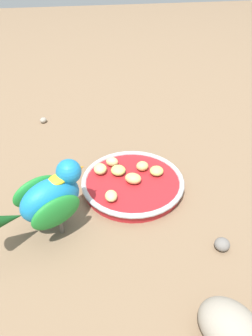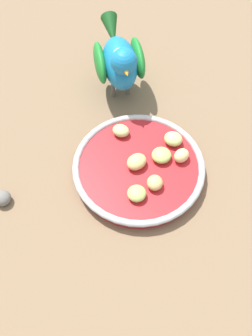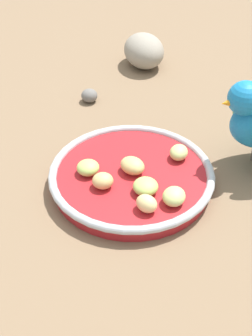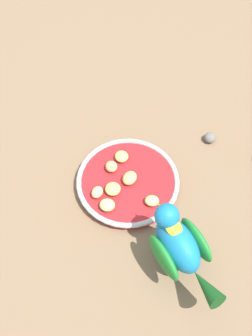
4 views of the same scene
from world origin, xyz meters
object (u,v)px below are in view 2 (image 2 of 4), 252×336
at_px(apple_piece_4, 173,139).
at_px(feeding_bowl, 138,169).
at_px(apple_piece_1, 137,162).
at_px(apple_piece_2, 137,193).
at_px(pebble_0, 2,198).
at_px(apple_piece_3, 121,131).
at_px(apple_piece_6, 181,156).
at_px(apple_piece_5, 161,155).
at_px(parrot, 119,60).
at_px(apple_piece_0, 155,183).

bearing_deg(apple_piece_4, feeding_bowl, -120.31).
relative_size(apple_piece_1, apple_piece_2, 1.17).
bearing_deg(pebble_0, apple_piece_3, 53.09).
height_order(feeding_bowl, apple_piece_6, apple_piece_6).
bearing_deg(apple_piece_4, apple_piece_3, -171.58).
relative_size(feeding_bowl, apple_piece_2, 7.36).
height_order(feeding_bowl, apple_piece_1, apple_piece_1).
bearing_deg(apple_piece_3, apple_piece_4, 8.42).
height_order(apple_piece_5, parrot, parrot).
bearing_deg(apple_piece_0, apple_piece_5, 96.26).
xyz_separation_m(feeding_bowl, pebble_0, (-0.19, -0.13, -0.00)).
bearing_deg(apple_piece_3, apple_piece_2, -58.24).
bearing_deg(feeding_bowl, apple_piece_0, -35.40).
bearing_deg(parrot, apple_piece_6, 19.83).
distance_m(apple_piece_0, apple_piece_4, 0.10).
xyz_separation_m(apple_piece_0, apple_piece_5, (-0.01, 0.06, -0.00)).
xyz_separation_m(feeding_bowl, parrot, (-0.10, 0.17, 0.07)).
distance_m(apple_piece_4, apple_piece_6, 0.04).
bearing_deg(apple_piece_6, pebble_0, -146.42).
distance_m(apple_piece_4, parrot, 0.18).
relative_size(feeding_bowl, parrot, 1.22).
distance_m(feeding_bowl, apple_piece_6, 0.08).
bearing_deg(feeding_bowl, apple_piece_3, 133.30).
relative_size(apple_piece_0, apple_piece_4, 0.86).
bearing_deg(apple_piece_5, apple_piece_2, -100.13).
height_order(feeding_bowl, apple_piece_3, apple_piece_3).
xyz_separation_m(apple_piece_2, apple_piece_5, (0.02, 0.09, 0.00)).
distance_m(feeding_bowl, apple_piece_1, 0.02).
relative_size(apple_piece_2, apple_piece_4, 0.95).
bearing_deg(apple_piece_2, pebble_0, -160.23).
bearing_deg(parrot, apple_piece_0, 3.45).
xyz_separation_m(apple_piece_4, apple_piece_6, (0.02, -0.03, 0.00)).
distance_m(apple_piece_3, apple_piece_4, 0.09).
distance_m(apple_piece_3, apple_piece_5, 0.09).
height_order(apple_piece_2, parrot, parrot).
relative_size(apple_piece_0, parrot, 0.15).
bearing_deg(apple_piece_4, apple_piece_0, -91.90).
height_order(feeding_bowl, apple_piece_0, apple_piece_0).
relative_size(apple_piece_4, apple_piece_6, 1.14).
distance_m(feeding_bowl, parrot, 0.21).
relative_size(apple_piece_3, pebble_0, 1.09).
height_order(apple_piece_3, apple_piece_5, same).
height_order(apple_piece_2, apple_piece_6, apple_piece_6).
bearing_deg(apple_piece_3, apple_piece_5, -17.16).
xyz_separation_m(apple_piece_3, parrot, (-0.05, 0.12, 0.05)).
xyz_separation_m(apple_piece_0, apple_piece_3, (-0.09, 0.08, -0.00)).
relative_size(feeding_bowl, apple_piece_1, 6.29).
distance_m(apple_piece_2, apple_piece_4, 0.13).
distance_m(apple_piece_6, parrot, 0.22).
relative_size(apple_piece_1, apple_piece_4, 1.11).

